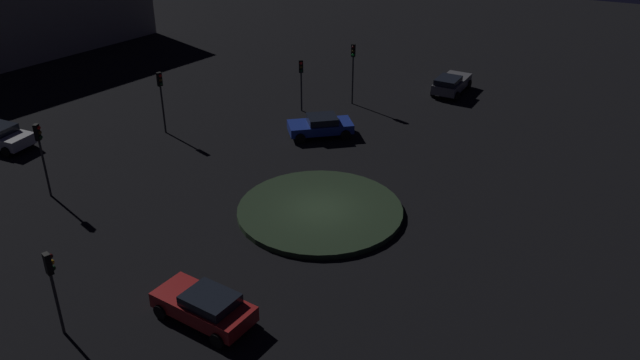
% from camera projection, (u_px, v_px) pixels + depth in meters
% --- Properties ---
extents(ground_plane, '(116.24, 116.24, 0.00)m').
position_uv_depth(ground_plane, '(320.00, 213.00, 34.24)').
color(ground_plane, black).
extents(roundabout_island, '(8.64, 8.64, 0.29)m').
position_uv_depth(roundabout_island, '(320.00, 211.00, 34.17)').
color(roundabout_island, '#263823').
rests_on(roundabout_island, ground_plane).
extents(car_red, '(4.53, 2.67, 1.41)m').
position_uv_depth(car_red, '(205.00, 306.00, 26.36)').
color(car_red, red).
rests_on(car_red, ground_plane).
extents(car_grey, '(2.37, 4.31, 1.46)m').
position_uv_depth(car_grey, '(451.00, 83.00, 49.61)').
color(car_grey, slate).
rests_on(car_grey, ground_plane).
extents(car_blue, '(4.47, 3.91, 1.36)m').
position_uv_depth(car_blue, '(321.00, 125.00, 42.67)').
color(car_blue, '#1E38A5').
rests_on(car_blue, ground_plane).
extents(traffic_light_northwest, '(0.37, 0.40, 3.75)m').
position_uv_depth(traffic_light_northwest, '(301.00, 75.00, 45.55)').
color(traffic_light_northwest, '#2D2D2D').
rests_on(traffic_light_northwest, ground_plane).
extents(traffic_light_north, '(0.35, 0.39, 4.46)m').
position_uv_depth(traffic_light_north, '(353.00, 62.00, 46.56)').
color(traffic_light_north, '#2D2D2D').
rests_on(traffic_light_north, ground_plane).
extents(traffic_light_west, '(0.39, 0.36, 4.15)m').
position_uv_depth(traffic_light_west, '(161.00, 90.00, 42.03)').
color(traffic_light_west, '#2D2D2D').
rests_on(traffic_light_west, ground_plane).
extents(traffic_light_west_near, '(0.39, 0.35, 4.24)m').
position_uv_depth(traffic_light_west_near, '(41.00, 146.00, 34.44)').
color(traffic_light_west_near, '#2D2D2D').
rests_on(traffic_light_west_near, ground_plane).
extents(traffic_light_southwest, '(0.36, 0.39, 3.79)m').
position_uv_depth(traffic_light_southwest, '(52.00, 277.00, 24.78)').
color(traffic_light_southwest, '#2D2D2D').
rests_on(traffic_light_southwest, ground_plane).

